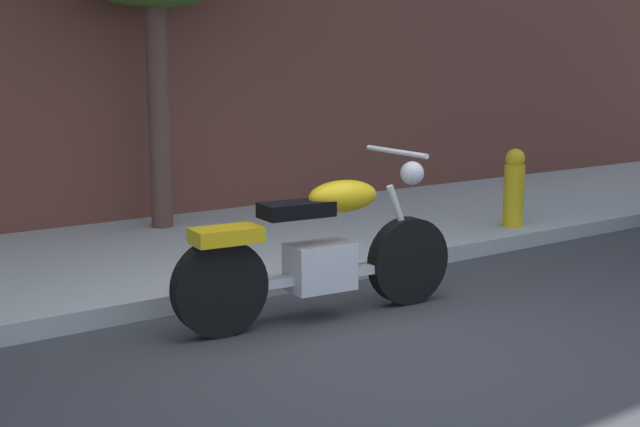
# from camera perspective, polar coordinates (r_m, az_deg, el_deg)

# --- Properties ---
(ground_plane) EXTENTS (60.00, 60.00, 0.00)m
(ground_plane) POSITION_cam_1_polar(r_m,az_deg,el_deg) (5.28, 4.17, -8.93)
(ground_plane) COLOR #38383D
(sidewalk) EXTENTS (22.44, 2.86, 0.14)m
(sidewalk) POSITION_cam_1_polar(r_m,az_deg,el_deg) (7.52, -9.47, -2.68)
(sidewalk) COLOR #ABABAB
(sidewalk) RESTS_ON ground
(motorcycle) EXTENTS (2.11, 0.70, 1.13)m
(motorcycle) POSITION_cam_1_polar(r_m,az_deg,el_deg) (5.69, -0.04, -2.67)
(motorcycle) COLOR black
(motorcycle) RESTS_ON ground
(fire_hydrant) EXTENTS (0.20, 0.20, 0.91)m
(fire_hydrant) POSITION_cam_1_polar(r_m,az_deg,el_deg) (8.43, 12.98, 1.26)
(fire_hydrant) COLOR gold
(fire_hydrant) RESTS_ON ground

